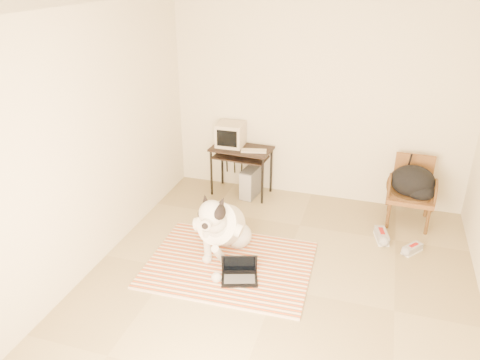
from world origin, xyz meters
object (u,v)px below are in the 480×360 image
at_px(laptop, 239,273).
at_px(backpack, 414,183).
at_px(computer_desk, 241,155).
at_px(crt_monitor, 231,135).
at_px(dog, 222,226).
at_px(pc_tower, 251,182).
at_px(rattan_chair, 411,191).

xyz_separation_m(laptop, backpack, (1.72, 1.77, 0.49)).
height_order(computer_desk, backpack, backpack).
bearing_deg(crt_monitor, dog, -75.35).
height_order(dog, laptop, dog).
xyz_separation_m(dog, backpack, (2.05, 1.35, 0.22)).
bearing_deg(crt_monitor, backpack, -5.60).
bearing_deg(laptop, pc_tower, 102.43).
xyz_separation_m(dog, laptop, (0.34, -0.41, -0.27)).
bearing_deg(crt_monitor, rattan_chair, -3.93).
xyz_separation_m(computer_desk, pc_tower, (0.15, -0.01, -0.39)).
bearing_deg(crt_monitor, laptop, -69.46).
relative_size(rattan_chair, backpack, 1.56).
distance_m(laptop, pc_tower, 1.98).
relative_size(dog, crt_monitor, 3.35).
bearing_deg(backpack, rattan_chair, 100.39).
distance_m(dog, laptop, 0.60).
distance_m(laptop, computer_desk, 2.09).
bearing_deg(pc_tower, backpack, -4.41).
bearing_deg(dog, pc_tower, 93.37).
distance_m(computer_desk, crt_monitor, 0.32).
bearing_deg(rattan_chair, laptop, -132.83).
distance_m(dog, crt_monitor, 1.72).
height_order(laptop, rattan_chair, rattan_chair).
bearing_deg(crt_monitor, pc_tower, -13.23).
height_order(dog, rattan_chair, dog).
bearing_deg(dog, computer_desk, 99.00).
bearing_deg(rattan_chair, pc_tower, 177.53).
relative_size(laptop, computer_desk, 0.51).
height_order(dog, backpack, dog).
relative_size(laptop, pc_tower, 0.95).
bearing_deg(dog, rattan_chair, 34.91).
xyz_separation_m(crt_monitor, backpack, (2.47, -0.24, -0.29)).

